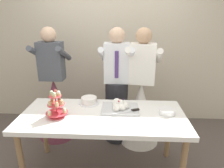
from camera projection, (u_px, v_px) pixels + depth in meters
rear_wall at (110, 37)px, 3.32m from camera, size 5.20×0.10×2.90m
dessert_table at (103, 120)px, 2.21m from camera, size 1.80×0.80×0.78m
cupcake_stand at (56, 105)px, 2.10m from camera, size 0.23×0.23×0.31m
main_cake_tray at (120, 106)px, 2.28m from camera, size 0.43×0.32×0.13m
plate_stack at (167, 112)px, 2.18m from camera, size 0.18×0.18×0.05m
round_cake at (89, 101)px, 2.43m from camera, size 0.24×0.24×0.08m
person_groom at (117, 93)px, 2.84m from camera, size 0.46×0.49×1.66m
person_bride at (140, 105)px, 2.84m from camera, size 0.56×0.56×1.66m
person_guest at (55, 101)px, 2.99m from camera, size 0.56×0.56×1.66m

